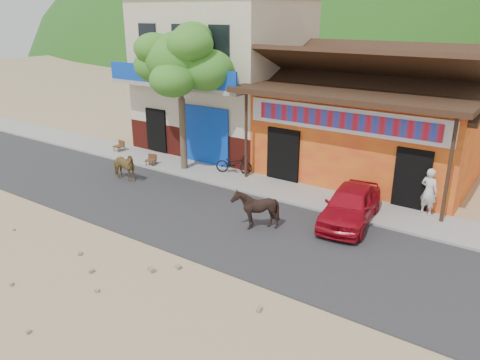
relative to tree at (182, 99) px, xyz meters
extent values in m
plane|color=#9E825B|center=(4.60, -5.80, -3.12)|extent=(120.00, 120.00, 0.00)
cube|color=#28282B|center=(4.60, -3.30, -3.10)|extent=(60.00, 5.00, 0.04)
cube|color=gray|center=(4.60, 0.20, -3.06)|extent=(60.00, 2.00, 0.12)
cube|color=orange|center=(6.60, 4.20, -1.32)|extent=(8.00, 6.00, 3.60)
cube|color=beige|center=(-0.90, 4.20, 0.38)|extent=(7.00, 6.00, 7.00)
imported|color=olive|center=(-1.15, -2.39, -2.49)|extent=(1.40, 0.65, 1.18)
imported|color=black|center=(5.66, -3.11, -2.42)|extent=(1.22, 1.09, 1.31)
imported|color=#A80C1B|center=(7.93, -1.00, -2.47)|extent=(1.91, 3.74, 1.22)
imported|color=black|center=(2.14, 0.69, -2.59)|extent=(1.65, 1.03, 0.82)
imported|color=silver|center=(9.85, 0.90, -2.20)|extent=(0.68, 0.55, 1.61)
camera|label=1|loc=(12.90, -14.37, 3.36)|focal=35.00mm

